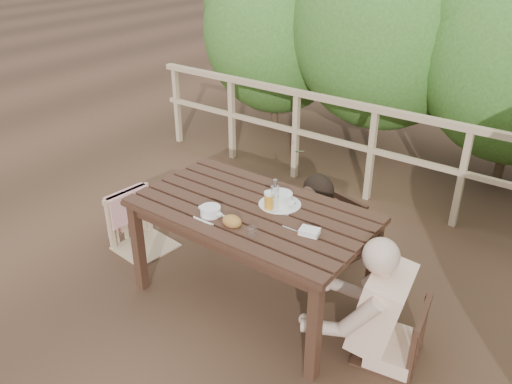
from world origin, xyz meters
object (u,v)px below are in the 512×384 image
Objects in this scene: chair_far at (329,207)px; soup_far at (280,200)px; woman at (331,192)px; diner_right at (406,268)px; bottle at (275,196)px; chair_left at (140,202)px; butter_tub at (310,233)px; soup_near at (210,212)px; tumbler at (252,233)px; beer_glass at (269,201)px; table at (252,255)px; chair_right at (395,305)px; bread_roll at (232,221)px.

soup_far is (-0.04, -0.69, 0.35)m from chair_far.
woman is 1.25m from diner_right.
bottle is at bearing -76.41° from chair_far.
bottle is (1.33, 0.08, 0.44)m from chair_left.
woman is 1.01m from butter_tub.
soup_near is (1.01, -0.24, 0.35)m from chair_left.
beer_glass is at bearing 108.04° from tumbler.
table is at bearing -158.05° from bottle.
chair_left is 0.98× the size of chair_far.
chair_far reaches higher than chair_right.
diner_right reaches higher than bottle.
butter_tub is (0.36, -0.12, -0.10)m from bottle.
soup_near is at bearing 176.36° from bread_roll.
chair_right is 5.83× the size of beer_glass.
bread_roll reaches higher than table.
beer_glass is at bearing 32.26° from table.
bread_roll is 0.98× the size of beer_glass.
bottle reaches higher than soup_far.
beer_glass is at bearing 100.13° from woman.
chair_left is at bearing 83.10° from diner_right.
chair_far is at bearing 73.17° from soup_near.
soup_far is (-0.04, -0.71, 0.22)m from woman.
tumbler is at bearing -6.18° from soup_near.
chair_far is 1.13× the size of chair_right.
diner_right is 6.04× the size of soup_near.
table is 0.54m from bottle.
woman reaches higher than beer_glass.
diner_right is at bearing 81.13° from chair_right.
woman is (-0.93, 0.81, 0.19)m from chair_right.
chair_right is at bearing -82.65° from chair_left.
diner_right is (0.03, -0.00, 0.30)m from chair_right.
chair_right is at bearing -25.73° from chair_far.
bread_roll is 1.84× the size of tumbler.
chair_far is 1.02m from butter_tub.
tumbler is at bearing -78.54° from soup_far.
chair_left is at bearing 168.45° from bread_roll.
table is at bearing 127.03° from tumbler.
woman is 1.18m from tumbler.
diner_right is at bearing -0.17° from beer_glass.
diner_right is 4.73× the size of soup_far.
chair_left is at bearing 47.88° from woman.
beer_glass is (-1.02, 0.00, 0.13)m from diner_right.
beer_glass reaches higher than chair_right.
table is 1.81× the size of chair_left.
bottle reaches higher than soup_near.
bottle is (-0.01, -0.81, 0.30)m from woman.
tumbler is at bearing 107.26° from woman.
woman is at bearing 104.56° from chair_far.
soup_near is 0.51m from soup_far.
bottle reaches higher than chair_far.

